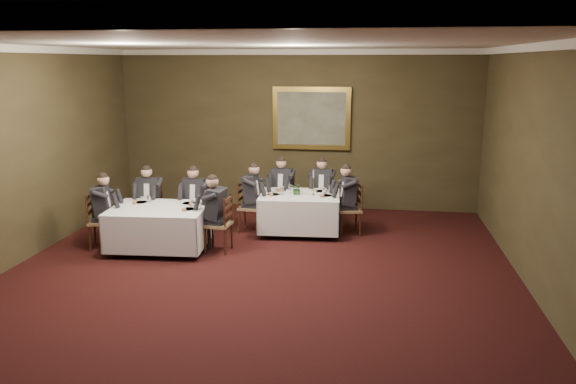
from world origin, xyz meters
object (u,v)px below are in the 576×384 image
(chair_main_backleft, at_px, (283,208))
(diner_main_endright, at_px, (349,208))
(centerpiece, at_px, (297,188))
(table_second, at_px, (159,225))
(chair_sec_backleft, at_px, (151,220))
(diner_sec_endright, at_px, (218,223))
(chair_sec_backright, at_px, (197,221))
(candlestick, at_px, (313,186))
(chair_main_backright, at_px, (322,209))
(diner_sec_backright, at_px, (196,210))
(chair_sec_endright, at_px, (219,235))
(chair_sec_endleft, at_px, (102,232))
(diner_main_backleft, at_px, (282,197))
(chair_main_endright, at_px, (350,220))
(table_main, at_px, (300,210))
(painting, at_px, (311,118))
(diner_main_endleft, at_px, (251,206))
(chair_main_endleft, at_px, (250,217))
(diner_sec_backleft, at_px, (150,209))
(diner_sec_endleft, at_px, (102,220))
(diner_main_backright, at_px, (322,198))

(chair_main_backleft, distance_m, diner_main_endright, 1.58)
(centerpiece, bearing_deg, table_second, -149.49)
(chair_sec_backleft, xyz_separation_m, diner_sec_endright, (1.54, -0.76, 0.23))
(chair_main_backleft, height_order, chair_sec_backright, same)
(centerpiece, bearing_deg, candlestick, 1.96)
(chair_main_backright, relative_size, diner_sec_backright, 0.74)
(chair_sec_endright, bearing_deg, chair_sec_backleft, 68.49)
(diner_sec_backright, bearing_deg, chair_sec_endleft, 37.44)
(diner_main_backleft, bearing_deg, chair_sec_endleft, 44.22)
(table_second, xyz_separation_m, centerpiece, (2.26, 1.33, 0.44))
(chair_main_backright, distance_m, chair_main_endright, 0.96)
(table_main, distance_m, chair_main_backleft, 0.90)
(chair_main_backleft, bearing_deg, diner_main_backleft, 90.00)
(diner_sec_endright, height_order, painting, painting)
(diner_main_endleft, distance_m, candlestick, 1.29)
(chair_sec_endleft, bearing_deg, chair_sec_backright, 109.37)
(chair_main_endleft, height_order, candlestick, candlestick)
(centerpiece, distance_m, painting, 2.27)
(chair_main_backleft, bearing_deg, diner_sec_backleft, 36.25)
(chair_main_backleft, bearing_deg, diner_main_endleft, 66.13)
(diner_sec_backright, distance_m, chair_sec_endright, 1.07)
(diner_main_backleft, height_order, painting, painting)
(diner_sec_backleft, bearing_deg, diner_main_endright, -176.61)
(diner_sec_backleft, xyz_separation_m, painting, (2.81, 2.49, 1.51))
(diner_main_endleft, distance_m, diner_sec_backleft, 1.91)
(chair_sec_backright, bearing_deg, chair_sec_backleft, 8.02)
(chair_sec_backleft, bearing_deg, chair_main_backleft, -157.07)
(diner_sec_backleft, height_order, painting, painting)
(chair_sec_backleft, bearing_deg, chair_main_endleft, -171.45)
(chair_main_endleft, xyz_separation_m, diner_sec_backleft, (-1.84, -0.48, 0.23))
(chair_sec_backleft, relative_size, diner_sec_endleft, 0.74)
(chair_main_backright, distance_m, chair_main_endleft, 1.58)
(chair_main_endleft, relative_size, centerpiece, 3.93)
(diner_main_endright, relative_size, chair_sec_backright, 1.35)
(diner_main_endright, bearing_deg, diner_main_backleft, 50.49)
(diner_main_backleft, bearing_deg, painting, -103.15)
(chair_sec_backleft, bearing_deg, table_second, 115.80)
(table_main, bearing_deg, chair_main_backright, 65.94)
(diner_main_backleft, height_order, chair_sec_endright, diner_main_backleft)
(chair_main_endright, xyz_separation_m, painting, (-0.96, 1.89, 1.74))
(painting, bearing_deg, chair_main_endleft, -115.57)
(chair_main_endright, distance_m, diner_sec_endright, 2.61)
(diner_sec_backleft, height_order, centerpiece, diner_sec_backleft)
(chair_sec_endleft, bearing_deg, centerpiece, 98.81)
(table_second, bearing_deg, chair_main_backleft, 48.69)
(chair_sec_backright, distance_m, painting, 3.54)
(chair_main_backleft, relative_size, diner_main_backright, 0.74)
(chair_main_endright, height_order, diner_sec_endleft, diner_sec_endleft)
(diner_main_backleft, xyz_separation_m, diner_sec_backright, (-1.46, -1.22, 0.00))
(centerpiece, bearing_deg, table_main, 21.05)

